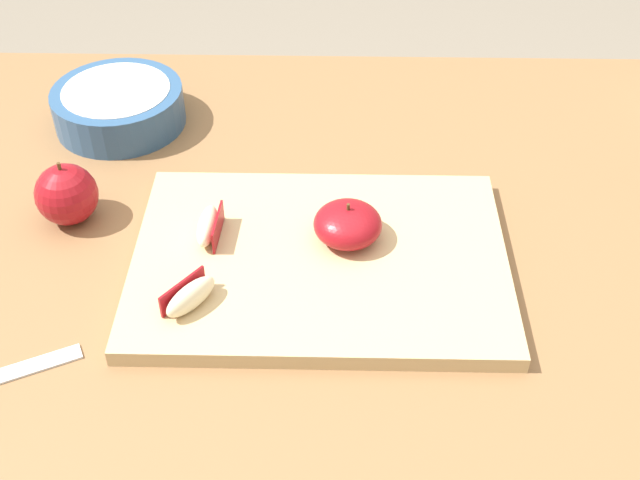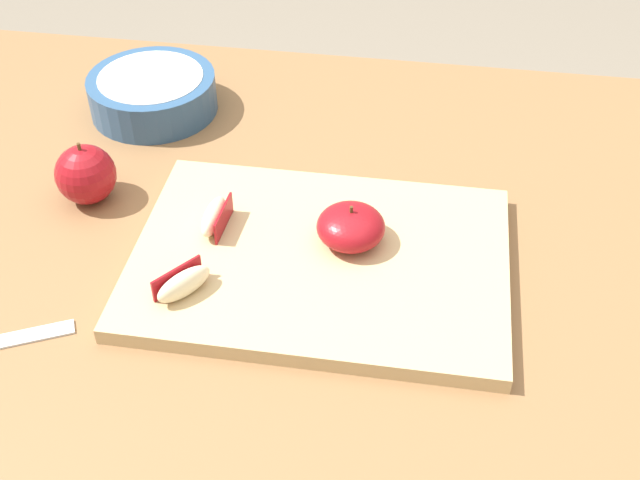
{
  "view_description": "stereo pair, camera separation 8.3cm",
  "coord_description": "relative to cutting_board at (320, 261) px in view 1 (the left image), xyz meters",
  "views": [
    {
      "loc": [
        -0.05,
        -0.7,
        1.36
      ],
      "look_at": [
        -0.07,
        -0.07,
        0.81
      ],
      "focal_mm": 45.22,
      "sensor_mm": 36.0,
      "label": 1
    },
    {
      "loc": [
        0.03,
        -0.69,
        1.36
      ],
      "look_at": [
        -0.07,
        -0.07,
        0.81
      ],
      "focal_mm": 45.22,
      "sensor_mm": 36.0,
      "label": 2
    }
  ],
  "objects": [
    {
      "name": "apple_half_skin_up",
      "position": [
        0.03,
        0.03,
        0.03
      ],
      "size": [
        0.07,
        0.07,
        0.05
      ],
      "color": "maroon",
      "rests_on": "cutting_board"
    },
    {
      "name": "apple_wedge_near_knife",
      "position": [
        -0.12,
        0.03,
        0.02
      ],
      "size": [
        0.03,
        0.06,
        0.03
      ],
      "color": "beige",
      "rests_on": "cutting_board"
    },
    {
      "name": "ceramic_fruit_bowl",
      "position": [
        -0.27,
        0.27,
        0.02
      ],
      "size": [
        0.17,
        0.17,
        0.05
      ],
      "color": "#2D517A",
      "rests_on": "dining_table"
    },
    {
      "name": "whole_apple_red_delicious",
      "position": [
        -0.28,
        0.07,
        0.03
      ],
      "size": [
        0.07,
        0.07,
        0.08
      ],
      "color": "maroon",
      "rests_on": "dining_table"
    },
    {
      "name": "dining_table",
      "position": [
        0.07,
        0.07,
        -0.13
      ],
      "size": [
        1.3,
        0.76,
        0.77
      ],
      "color": "brown",
      "rests_on": "ground_plane"
    },
    {
      "name": "apple_wedge_middle",
      "position": [
        -0.12,
        -0.08,
        0.02
      ],
      "size": [
        0.05,
        0.06,
        0.03
      ],
      "color": "beige",
      "rests_on": "cutting_board"
    },
    {
      "name": "cutting_board",
      "position": [
        0.0,
        0.0,
        0.0
      ],
      "size": [
        0.39,
        0.28,
        0.02
      ],
      "color": "tan",
      "rests_on": "dining_table"
    }
  ]
}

